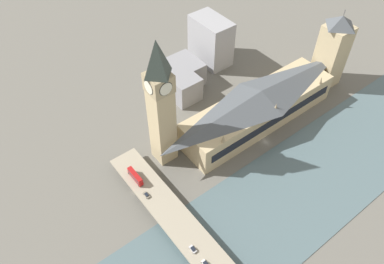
% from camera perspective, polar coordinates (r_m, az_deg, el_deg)
% --- Properties ---
extents(ground_plane, '(600.00, 600.00, 0.00)m').
position_cam_1_polar(ground_plane, '(226.75, 11.16, -1.49)').
color(ground_plane, '#605E56').
extents(river_water, '(57.21, 360.00, 0.30)m').
position_cam_1_polar(river_water, '(215.17, 17.71, -6.88)').
color(river_water, '#4C6066').
rests_on(river_water, ground_plane).
extents(parliament_hall, '(26.55, 104.06, 24.69)m').
position_cam_1_polar(parliament_hall, '(229.61, 10.16, 3.83)').
color(parliament_hall, tan).
rests_on(parliament_hall, ground_plane).
extents(clock_tower, '(12.11, 12.11, 77.23)m').
position_cam_1_polar(clock_tower, '(186.64, -4.82, 4.49)').
color(clock_tower, tan).
rests_on(clock_tower, ground_plane).
extents(victoria_tower, '(15.96, 15.96, 54.33)m').
position_cam_1_polar(victoria_tower, '(264.70, 20.56, 11.48)').
color(victoria_tower, tan).
rests_on(victoria_tower, ground_plane).
extents(road_bridge, '(146.42, 15.57, 6.45)m').
position_cam_1_polar(road_bridge, '(177.54, 1.97, -18.22)').
color(road_bridge, gray).
rests_on(road_bridge, ground_plane).
extents(double_decker_bus_mid, '(11.71, 2.52, 4.79)m').
position_cam_1_polar(double_decker_bus_mid, '(197.45, -8.65, -6.67)').
color(double_decker_bus_mid, red).
rests_on(double_decker_bus_mid, road_bridge).
extents(car_northbound_lead, '(4.20, 1.92, 1.48)m').
position_cam_1_polar(car_northbound_lead, '(173.73, 2.07, -19.43)').
color(car_northbound_lead, silver).
rests_on(car_northbound_lead, road_bridge).
extents(car_southbound_lead, '(4.27, 1.79, 1.30)m').
position_cam_1_polar(car_southbound_lead, '(192.37, -6.95, -9.49)').
color(car_southbound_lead, slate).
rests_on(car_southbound_lead, road_bridge).
extents(car_southbound_mid, '(3.97, 1.88, 1.44)m').
position_cam_1_polar(car_southbound_mid, '(176.53, 0.14, -17.41)').
color(car_southbound_mid, silver).
rests_on(car_southbound_mid, road_bridge).
extents(city_block_west, '(19.07, 17.22, 16.89)m').
position_cam_1_polar(city_block_west, '(245.46, -1.23, 6.81)').
color(city_block_west, gray).
rests_on(city_block_west, ground_plane).
extents(city_block_center, '(30.49, 18.40, 33.35)m').
position_cam_1_polar(city_block_center, '(274.53, 2.87, 13.74)').
color(city_block_center, '#939399').
rests_on(city_block_center, ground_plane).
extents(city_block_east, '(23.71, 22.11, 16.24)m').
position_cam_1_polar(city_block_east, '(258.47, -1.34, 9.09)').
color(city_block_east, gray).
rests_on(city_block_east, ground_plane).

